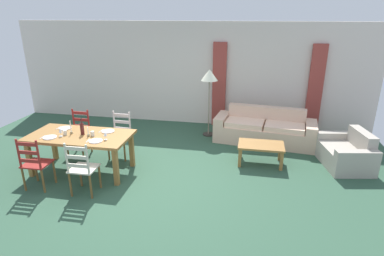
# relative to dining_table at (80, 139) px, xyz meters

# --- Properties ---
(ground_plane) EXTENTS (9.60, 9.60, 0.02)m
(ground_plane) POSITION_rel_dining_table_xyz_m (1.36, 0.02, -0.67)
(ground_plane) COLOR #2E503B
(wall_far) EXTENTS (9.60, 0.16, 2.70)m
(wall_far) POSITION_rel_dining_table_xyz_m (1.36, 3.32, 0.69)
(wall_far) COLOR beige
(wall_far) RESTS_ON ground_plane
(curtain_panel_left) EXTENTS (0.35, 0.08, 2.20)m
(curtain_panel_left) POSITION_rel_dining_table_xyz_m (2.24, 3.18, 0.44)
(curtain_panel_left) COLOR #9E3C34
(curtain_panel_left) RESTS_ON ground_plane
(curtain_panel_right) EXTENTS (0.35, 0.08, 2.20)m
(curtain_panel_right) POSITION_rel_dining_table_xyz_m (4.64, 3.18, 0.44)
(curtain_panel_right) COLOR #9E3C34
(curtain_panel_right) RESTS_ON ground_plane
(dining_table) EXTENTS (1.90, 0.96, 0.75)m
(dining_table) POSITION_rel_dining_table_xyz_m (0.00, 0.00, 0.00)
(dining_table) COLOR olive
(dining_table) RESTS_ON ground_plane
(dining_chair_near_left) EXTENTS (0.43, 0.41, 0.96)m
(dining_chair_near_left) POSITION_rel_dining_table_xyz_m (-0.44, -0.75, -0.19)
(dining_chair_near_left) COLOR maroon
(dining_chair_near_left) RESTS_ON ground_plane
(dining_chair_near_right) EXTENTS (0.43, 0.41, 0.96)m
(dining_chair_near_right) POSITION_rel_dining_table_xyz_m (0.44, -0.76, -0.19)
(dining_chair_near_right) COLOR beige
(dining_chair_near_right) RESTS_ON ground_plane
(dining_chair_far_left) EXTENTS (0.44, 0.42, 0.96)m
(dining_chair_far_left) POSITION_rel_dining_table_xyz_m (-0.47, 0.76, -0.19)
(dining_chair_far_left) COLOR maroon
(dining_chair_far_left) RESTS_ON ground_plane
(dining_chair_far_right) EXTENTS (0.44, 0.42, 0.96)m
(dining_chair_far_right) POSITION_rel_dining_table_xyz_m (0.45, 0.78, -0.19)
(dining_chair_far_right) COLOR beige
(dining_chair_far_right) RESTS_ON ground_plane
(dinner_plate_near_left) EXTENTS (0.24, 0.24, 0.02)m
(dinner_plate_near_left) POSITION_rel_dining_table_xyz_m (-0.45, -0.25, 0.10)
(dinner_plate_near_left) COLOR white
(dinner_plate_near_left) RESTS_ON dining_table
(fork_near_left) EXTENTS (0.02, 0.17, 0.01)m
(fork_near_left) POSITION_rel_dining_table_xyz_m (-0.60, -0.25, 0.09)
(fork_near_left) COLOR silver
(fork_near_left) RESTS_ON dining_table
(dinner_plate_near_right) EXTENTS (0.24, 0.24, 0.02)m
(dinner_plate_near_right) POSITION_rel_dining_table_xyz_m (0.45, -0.25, 0.10)
(dinner_plate_near_right) COLOR white
(dinner_plate_near_right) RESTS_ON dining_table
(fork_near_right) EXTENTS (0.03, 0.17, 0.01)m
(fork_near_right) POSITION_rel_dining_table_xyz_m (0.30, -0.25, 0.09)
(fork_near_right) COLOR silver
(fork_near_right) RESTS_ON dining_table
(dinner_plate_far_left) EXTENTS (0.24, 0.24, 0.02)m
(dinner_plate_far_left) POSITION_rel_dining_table_xyz_m (-0.45, 0.25, 0.10)
(dinner_plate_far_left) COLOR white
(dinner_plate_far_left) RESTS_ON dining_table
(fork_far_left) EXTENTS (0.02, 0.17, 0.01)m
(fork_far_left) POSITION_rel_dining_table_xyz_m (-0.60, 0.25, 0.09)
(fork_far_left) COLOR silver
(fork_far_left) RESTS_ON dining_table
(dinner_plate_far_right) EXTENTS (0.24, 0.24, 0.02)m
(dinner_plate_far_right) POSITION_rel_dining_table_xyz_m (0.45, 0.25, 0.10)
(dinner_plate_far_right) COLOR white
(dinner_plate_far_right) RESTS_ON dining_table
(fork_far_right) EXTENTS (0.03, 0.17, 0.01)m
(fork_far_right) POSITION_rel_dining_table_xyz_m (0.30, 0.25, 0.09)
(fork_far_right) COLOR silver
(fork_far_right) RESTS_ON dining_table
(wine_bottle) EXTENTS (0.07, 0.07, 0.32)m
(wine_bottle) POSITION_rel_dining_table_xyz_m (0.05, 0.03, 0.20)
(wine_bottle) COLOR #471919
(wine_bottle) RESTS_ON dining_table
(wine_glass_near_left) EXTENTS (0.06, 0.06, 0.16)m
(wine_glass_near_left) POSITION_rel_dining_table_xyz_m (-0.29, -0.14, 0.20)
(wine_glass_near_left) COLOR white
(wine_glass_near_left) RESTS_ON dining_table
(wine_glass_near_right) EXTENTS (0.06, 0.06, 0.16)m
(wine_glass_near_right) POSITION_rel_dining_table_xyz_m (0.59, -0.14, 0.20)
(wine_glass_near_right) COLOR white
(wine_glass_near_right) RESTS_ON dining_table
(coffee_cup_primary) EXTENTS (0.07, 0.07, 0.09)m
(coffee_cup_primary) POSITION_rel_dining_table_xyz_m (0.27, -0.01, 0.13)
(coffee_cup_primary) COLOR silver
(coffee_cup_primary) RESTS_ON dining_table
(coffee_cup_secondary) EXTENTS (0.07, 0.07, 0.09)m
(coffee_cup_secondary) POSITION_rel_dining_table_xyz_m (-0.26, -0.06, 0.13)
(coffee_cup_secondary) COLOR silver
(coffee_cup_secondary) RESTS_ON dining_table
(candle_tall) EXTENTS (0.05, 0.05, 0.26)m
(candle_tall) POSITION_rel_dining_table_xyz_m (-0.18, 0.02, 0.16)
(candle_tall) COLOR #998C66
(candle_tall) RESTS_ON dining_table
(candle_short) EXTENTS (0.05, 0.05, 0.18)m
(candle_short) POSITION_rel_dining_table_xyz_m (0.20, -0.04, 0.13)
(candle_short) COLOR #998C66
(candle_short) RESTS_ON dining_table
(couch) EXTENTS (2.36, 1.08, 0.80)m
(couch) POSITION_rel_dining_table_xyz_m (3.45, 2.20, -0.37)
(couch) COLOR beige
(couch) RESTS_ON ground_plane
(coffee_table) EXTENTS (0.90, 0.56, 0.42)m
(coffee_table) POSITION_rel_dining_table_xyz_m (3.35, 0.98, -0.31)
(coffee_table) COLOR olive
(coffee_table) RESTS_ON ground_plane
(armchair_upholstered) EXTENTS (1.00, 1.29, 0.72)m
(armchair_upholstered) POSITION_rel_dining_table_xyz_m (5.06, 1.25, -0.41)
(armchair_upholstered) COLOR #AAA092
(armchair_upholstered) RESTS_ON ground_plane
(standing_lamp) EXTENTS (0.40, 0.40, 1.64)m
(standing_lamp) POSITION_rel_dining_table_xyz_m (2.09, 2.38, 0.75)
(standing_lamp) COLOR #332D28
(standing_lamp) RESTS_ON ground_plane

